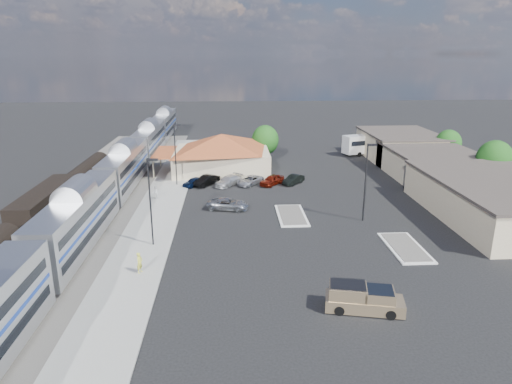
{
  "coord_description": "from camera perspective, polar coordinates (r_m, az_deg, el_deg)",
  "views": [
    {
      "loc": [
        -3.16,
        -48.64,
        18.44
      ],
      "look_at": [
        -0.18,
        2.83,
        2.8
      ],
      "focal_mm": 32.0,
      "sensor_mm": 36.0,
      "label": 1
    }
  ],
  "objects": [
    {
      "name": "freight_cars",
      "position": [
        56.42,
        -24.83,
        -1.76
      ],
      "size": [
        2.8,
        46.0,
        4.0
      ],
      "color": "black",
      "rests_on": "ground"
    },
    {
      "name": "station_depot",
      "position": [
        74.25,
        -4.34,
        4.93
      ],
      "size": [
        18.35,
        12.24,
        6.2
      ],
      "color": "tan",
      "rests_on": "ground"
    },
    {
      "name": "person_b",
      "position": [
        61.14,
        -12.51,
        -0.05
      ],
      "size": [
        0.81,
        0.96,
        1.75
      ],
      "primitive_type": "imported",
      "rotation": [
        0.0,
        0.0,
        -1.39
      ],
      "color": "white",
      "rests_on": "platform"
    },
    {
      "name": "lamp_lot",
      "position": [
        52.64,
        13.65,
        1.98
      ],
      "size": [
        1.08,
        0.25,
        9.0
      ],
      "color": "black",
      "rests_on": "ground"
    },
    {
      "name": "buildings_east",
      "position": [
        72.05,
        22.43,
        2.61
      ],
      "size": [
        14.4,
        51.4,
        4.8
      ],
      "color": "#C6B28C",
      "rests_on": "ground"
    },
    {
      "name": "lamp_plat_n",
      "position": [
        66.41,
        -9.99,
        5.24
      ],
      "size": [
        1.08,
        0.25,
        9.0
      ],
      "color": "black",
      "rests_on": "ground"
    },
    {
      "name": "tree_depot",
      "position": [
        80.19,
        1.15,
        6.52
      ],
      "size": [
        4.71,
        4.71,
        6.63
      ],
      "color": "#382314",
      "rests_on": "ground"
    },
    {
      "name": "suv",
      "position": [
        56.29,
        -3.5,
        -1.51
      ],
      "size": [
        5.55,
        3.53,
        1.43
      ],
      "primitive_type": "imported",
      "rotation": [
        0.0,
        0.0,
        1.33
      ],
      "color": "#9FA2A7",
      "rests_on": "ground"
    },
    {
      "name": "parked_car_e",
      "position": [
        66.81,
        2.01,
        1.51
      ],
      "size": [
        4.22,
        4.46,
        1.5
      ],
      "primitive_type": "imported",
      "rotation": [
        0.0,
        0.0,
        -0.72
      ],
      "color": "maroon",
      "rests_on": "ground"
    },
    {
      "name": "parked_car_c",
      "position": [
        66.55,
        -3.49,
        1.4
      ],
      "size": [
        4.63,
        5.13,
        1.43
      ],
      "primitive_type": "imported",
      "rotation": [
        0.0,
        0.0,
        -0.67
      ],
      "color": "silver",
      "rests_on": "ground"
    },
    {
      "name": "tree_east_b",
      "position": [
        72.53,
        27.65,
        3.63
      ],
      "size": [
        4.94,
        4.94,
        6.96
      ],
      "color": "#382314",
      "rests_on": "ground"
    },
    {
      "name": "ground",
      "position": [
        52.11,
        0.37,
        -3.85
      ],
      "size": [
        280.0,
        280.0,
        0.0
      ],
      "primitive_type": "plane",
      "color": "black",
      "rests_on": "ground"
    },
    {
      "name": "coach_bus",
      "position": [
        90.37,
        14.31,
        5.99
      ],
      "size": [
        12.06,
        6.14,
        3.8
      ],
      "rotation": [
        0.0,
        0.0,
        1.89
      ],
      "color": "white",
      "rests_on": "ground"
    },
    {
      "name": "railbed",
      "position": [
        62.16,
        -19.84,
        -1.36
      ],
      "size": [
        16.0,
        100.0,
        0.12
      ],
      "primitive_type": "cube",
      "color": "#4C4944",
      "rests_on": "ground"
    },
    {
      "name": "platform",
      "position": [
        58.31,
        -11.87,
        -1.84
      ],
      "size": [
        5.5,
        92.0,
        0.18
      ],
      "primitive_type": "cube",
      "color": "gray",
      "rests_on": "ground"
    },
    {
      "name": "passenger_train",
      "position": [
        66.93,
        -16.05,
        2.76
      ],
      "size": [
        3.0,
        104.0,
        5.55
      ],
      "color": "silver",
      "rests_on": "ground"
    },
    {
      "name": "parked_car_a",
      "position": [
        66.78,
        -7.78,
        1.25
      ],
      "size": [
        3.55,
        3.82,
        1.27
      ],
      "primitive_type": "imported",
      "rotation": [
        0.0,
        0.0,
        -0.7
      ],
      "color": "#0D1E44",
      "rests_on": "ground"
    },
    {
      "name": "person_a",
      "position": [
        41.22,
        -14.35,
        -8.56
      ],
      "size": [
        0.67,
        0.8,
        1.86
      ],
      "primitive_type": "imported",
      "rotation": [
        0.0,
        0.0,
        1.17
      ],
      "color": "gold",
      "rests_on": "platform"
    },
    {
      "name": "traffic_island_south",
      "position": [
        54.33,
        4.46,
        -2.9
      ],
      "size": [
        3.3,
        7.5,
        0.21
      ],
      "color": "silver",
      "rests_on": "ground"
    },
    {
      "name": "parked_car_d",
      "position": [
        66.91,
        -0.74,
        1.46
      ],
      "size": [
        4.58,
        5.05,
        1.31
      ],
      "primitive_type": "imported",
      "rotation": [
        0.0,
        0.0,
        -0.65
      ],
      "color": "#9C9EA4",
      "rests_on": "ground"
    },
    {
      "name": "parked_car_f",
      "position": [
        67.48,
        4.7,
        1.56
      ],
      "size": [
        3.76,
        4.06,
        1.35
      ],
      "primitive_type": "imported",
      "rotation": [
        0.0,
        0.0,
        -0.71
      ],
      "color": "black",
      "rests_on": "ground"
    },
    {
      "name": "parked_car_b",
      "position": [
        66.92,
        -6.23,
        1.44
      ],
      "size": [
        4.02,
        4.53,
        1.49
      ],
      "primitive_type": "imported",
      "rotation": [
        0.0,
        0.0,
        -0.66
      ],
      "color": "black",
      "rests_on": "ground"
    },
    {
      "name": "tree_east_c",
      "position": [
        84.66,
        22.89,
        5.57
      ],
      "size": [
        4.41,
        4.41,
        6.21
      ],
      "color": "#382314",
      "rests_on": "ground"
    },
    {
      "name": "pickup_truck",
      "position": [
        35.8,
        13.41,
        -12.89
      ],
      "size": [
        6.06,
        3.25,
        1.98
      ],
      "rotation": [
        0.0,
        0.0,
        1.36
      ],
      "color": "tan",
      "rests_on": "ground"
    },
    {
      "name": "traffic_island_north",
      "position": [
        47.77,
        18.14,
        -6.59
      ],
      "size": [
        3.3,
        7.5,
        0.21
      ],
      "color": "silver",
      "rests_on": "ground"
    },
    {
      "name": "lamp_plat_s",
      "position": [
        45.27,
        -13.02,
        -0.39
      ],
      "size": [
        1.08,
        0.25,
        9.0
      ],
      "color": "black",
      "rests_on": "ground"
    }
  ]
}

